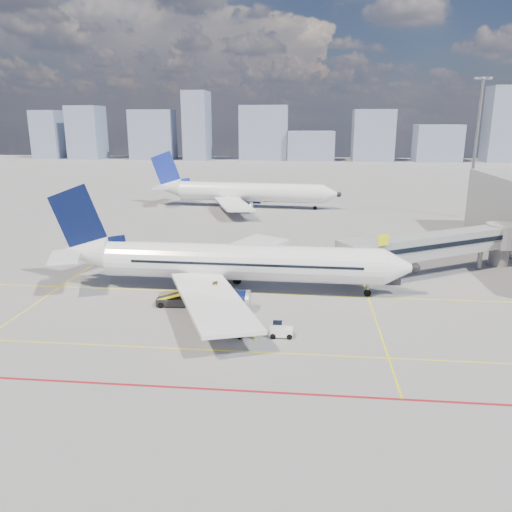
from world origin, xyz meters
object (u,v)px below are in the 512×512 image
Objects in this scene: second_aircraft at (242,192)px; belt_loader at (180,300)px; baggage_tug at (280,330)px; cargo_dolly at (227,323)px; ramp_worker at (255,329)px; main_aircraft at (227,262)px.

second_aircraft is 6.53× the size of belt_loader.
cargo_dolly is at bearing 177.81° from baggage_tug.
baggage_tug is at bearing -74.64° from second_aircraft.
cargo_dolly is 2.00× the size of ramp_worker.
second_aircraft is at bearing 88.25° from belt_loader.
cargo_dolly is 2.65m from ramp_worker.
baggage_tug is 12.24m from belt_loader.
main_aircraft reaches higher than cargo_dolly.
second_aircraft is at bearing 8.00° from ramp_worker.
ramp_worker is at bearing -43.59° from belt_loader.
baggage_tug is 0.31× the size of belt_loader.
main_aircraft is at bearing 118.40° from baggage_tug.
ramp_worker is (-2.08, -0.71, 0.30)m from baggage_tug.
ramp_worker is at bearing -162.15° from baggage_tug.
main_aircraft is at bearing 48.67° from belt_loader.
main_aircraft is 0.98× the size of second_aircraft.
cargo_dolly is at bearing 72.02° from ramp_worker.
cargo_dolly reaches higher than ramp_worker.
cargo_dolly is at bearing -78.61° from second_aircraft.
belt_loader is at bearing 147.26° from baggage_tug.
ramp_worker is at bearing -5.38° from cargo_dolly.
main_aircraft is 11.69m from cargo_dolly.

